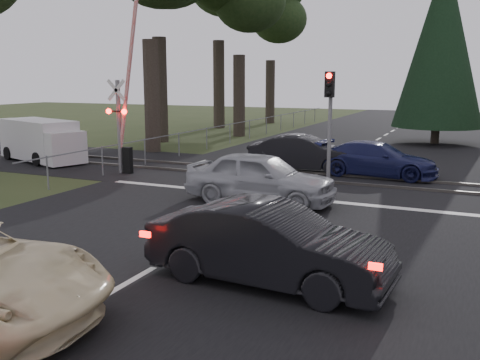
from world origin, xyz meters
The scene contains 16 objects.
ground centered at (0.00, 0.00, 0.00)m, with size 120.00×120.00×0.00m, color #2E3B1A.
road centered at (0.00, 10.00, 0.01)m, with size 14.00×100.00×0.01m, color black.
rail_corridor centered at (0.00, 12.00, 0.01)m, with size 120.00×8.00×0.01m, color black.
stop_line centered at (0.00, 8.20, 0.01)m, with size 13.00×0.35×0.00m, color silver.
rail_near centered at (0.00, 11.20, 0.05)m, with size 120.00×0.12×0.10m, color #59544C.
rail_far centered at (0.00, 12.80, 0.05)m, with size 120.00×0.12×0.10m, color #59544C.
crossing_signal centered at (-7.27, 9.79, 2.06)m, with size 1.62×0.38×6.96m.
traffic_signal_center centered at (1.00, 10.68, 2.81)m, with size 0.32×0.48×4.10m.
euc_tree_e centered at (-11.00, 36.00, 9.51)m, with size 6.00×6.00×13.20m.
conifer_tree centered at (3.50, 26.00, 5.99)m, with size 5.20×5.20×11.00m.
fence_left centered at (-7.80, 22.50, 0.00)m, with size 0.10×36.00×1.20m, color slate, non-canonical shape.
dark_hatchback centered at (2.46, 1.00, 0.77)m, with size 1.62×4.66×1.53m, color black.
silver_car centered at (-0.20, 7.16, 0.81)m, with size 1.91×4.74×1.61m, color #A5A8AD.
blue_sedan centered at (2.29, 13.37, 0.69)m, with size 1.92×4.72×1.37m, color #191D4D.
dark_car_far centered at (-0.73, 13.31, 0.76)m, with size 1.60×4.60×1.52m, color black.
white_van centered at (-12.68, 10.84, 0.99)m, with size 5.28×3.24×1.95m.
Camera 1 is at (5.94, -8.06, 3.86)m, focal length 40.00 mm.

